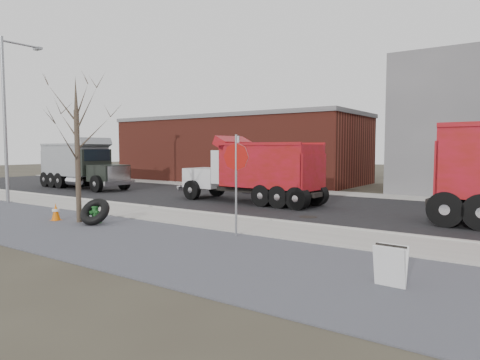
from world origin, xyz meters
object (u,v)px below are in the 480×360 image
Objects in this scene: fire_hydrant at (95,213)px; dump_truck_red_b at (255,169)px; truck_tire at (95,212)px; dump_truck_grey at (82,163)px; stop_sign at (236,168)px; sandwich_board at (391,266)px.

fire_hydrant is 0.11× the size of dump_truck_red_b.
truck_tire is 0.18× the size of dump_truck_grey.
stop_sign is at bearing -18.29° from dump_truck_grey.
dump_truck_grey is at bearing 173.59° from stop_sign.
fire_hydrant is at bearing 175.89° from sandwich_board.
fire_hydrant is 1.04× the size of sandwich_board.
stop_sign is (5.20, 1.17, 1.60)m from truck_tire.
fire_hydrant is 8.31m from dump_truck_red_b.
dump_truck_grey is (-12.33, 8.09, 1.21)m from truck_tire.
truck_tire is at bearing 176.62° from sandwich_board.
fire_hydrant is 14.53m from dump_truck_grey.
dump_truck_grey reaches higher than dump_truck_red_b.
sandwich_board is at bearing -18.56° from dump_truck_grey.
dump_truck_red_b reaches higher than sandwich_board.
dump_truck_red_b is at bearing 134.15° from stop_sign.
dump_truck_red_b is (1.50, 8.08, 1.26)m from fire_hydrant.
truck_tire is 0.42× the size of stop_sign.
stop_sign is at bearing 121.83° from dump_truck_red_b.
sandwich_board is (10.57, -1.15, 0.05)m from fire_hydrant.
dump_truck_grey is (-17.53, 6.92, -0.39)m from stop_sign.
stop_sign is at bearing 19.41° from fire_hydrant.
dump_truck_red_b is (-9.07, 9.23, 1.21)m from sandwich_board.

